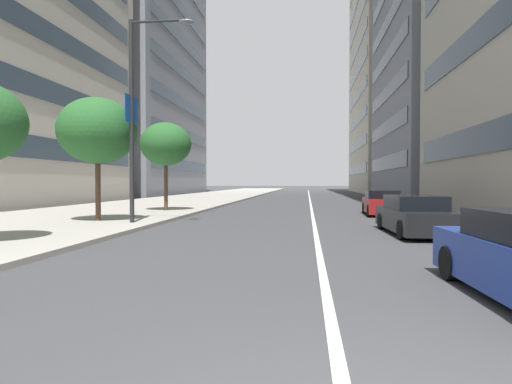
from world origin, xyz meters
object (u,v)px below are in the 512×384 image
street_lamp_with_banners (141,101)px  street_tree_by_lamp_post (166,144)px  car_far_down_avenue (382,203)px  street_tree_near_plaza_corner (98,131)px  car_lead_in_lane (414,216)px

street_lamp_with_banners → street_tree_by_lamp_post: bearing=11.4°
car_far_down_avenue → street_tree_near_plaza_corner: 14.89m
car_lead_in_lane → street_tree_by_lamp_post: street_tree_by_lamp_post is taller
car_far_down_avenue → street_tree_near_plaza_corner: (-6.59, 12.93, 3.34)m
street_lamp_with_banners → car_lead_in_lane: bearing=-97.8°
car_lead_in_lane → street_tree_by_lamp_post: bearing=50.9°
car_lead_in_lane → street_lamp_with_banners: size_ratio=0.57×
street_tree_near_plaza_corner → street_tree_by_lamp_post: size_ratio=1.02×
car_far_down_avenue → street_tree_near_plaza_corner: bearing=119.4°
car_far_down_avenue → car_lead_in_lane: bearing=179.9°
car_lead_in_lane → street_tree_by_lamp_post: size_ratio=0.90×
street_tree_near_plaza_corner → street_tree_by_lamp_post: (6.87, -0.67, 0.03)m
car_lead_in_lane → street_lamp_with_banners: (1.43, 10.37, 4.44)m
car_lead_in_lane → street_tree_near_plaza_corner: bearing=78.5°
car_lead_in_lane → car_far_down_avenue: 8.68m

